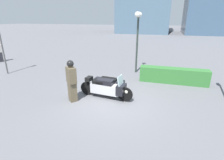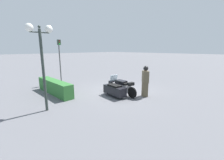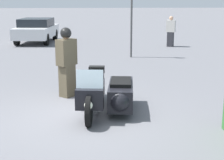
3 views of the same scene
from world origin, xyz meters
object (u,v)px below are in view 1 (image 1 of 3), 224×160
object	(u,v)px
officer_rider	(72,80)
twin_lamp_post	(138,27)
police_motorcycle	(109,86)
hedge_bush_curbside	(173,76)
traffic_light_far	(0,36)

from	to	relation	value
officer_rider	twin_lamp_post	distance (m)	5.85
officer_rider	twin_lamp_post	bearing A→B (deg)	-160.60
police_motorcycle	officer_rider	bearing A→B (deg)	-137.39
hedge_bush_curbside	twin_lamp_post	bearing A→B (deg)	148.31
twin_lamp_post	police_motorcycle	bearing A→B (deg)	-99.38
officer_rider	twin_lamp_post	world-z (taller)	twin_lamp_post
police_motorcycle	traffic_light_far	distance (m)	7.89
officer_rider	traffic_light_far	distance (m)	6.74
traffic_light_far	officer_rider	bearing A→B (deg)	-4.58
traffic_light_far	hedge_bush_curbside	bearing A→B (deg)	23.66
hedge_bush_curbside	twin_lamp_post	distance (m)	3.74
hedge_bush_curbside	twin_lamp_post	world-z (taller)	twin_lamp_post
police_motorcycle	hedge_bush_curbside	xyz separation A→B (m)	(3.02, 2.63, -0.04)
officer_rider	traffic_light_far	world-z (taller)	traffic_light_far
officer_rider	police_motorcycle	bearing A→B (deg)	167.89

